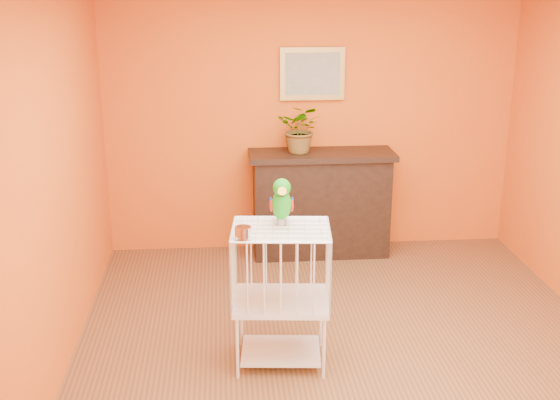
{
  "coord_description": "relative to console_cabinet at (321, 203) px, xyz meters",
  "views": [
    {
      "loc": [
        -0.88,
        -4.46,
        2.62
      ],
      "look_at": [
        -0.49,
        0.05,
        1.19
      ],
      "focal_mm": 45.0,
      "sensor_mm": 36.0,
      "label": 1
    }
  ],
  "objects": [
    {
      "name": "potted_plant",
      "position": [
        -0.2,
        0.07,
        0.69
      ],
      "size": [
        0.55,
        0.58,
        0.36
      ],
      "primitive_type": "imported",
      "rotation": [
        0.0,
        0.0,
        -0.37
      ],
      "color": "#26722D",
      "rests_on": "console_cabinet"
    },
    {
      "name": "console_cabinet",
      "position": [
        0.0,
        0.0,
        0.0
      ],
      "size": [
        1.39,
        0.5,
        1.03
      ],
      "color": "black",
      "rests_on": "ground"
    },
    {
      "name": "feed_cup",
      "position": [
        -0.83,
        -2.21,
        0.53
      ],
      "size": [
        0.11,
        0.11,
        0.08
      ],
      "primitive_type": "cylinder",
      "color": "silver",
      "rests_on": "birdcage"
    },
    {
      "name": "parrot",
      "position": [
        -0.56,
        -1.98,
        0.67
      ],
      "size": [
        0.17,
        0.31,
        0.35
      ],
      "rotation": [
        0.0,
        0.0,
        -0.06
      ],
      "color": "#59544C",
      "rests_on": "birdcage"
    },
    {
      "name": "ground",
      "position": [
        -0.07,
        -2.01,
        -0.52
      ],
      "size": [
        4.5,
        4.5,
        0.0
      ],
      "primitive_type": "plane",
      "color": "brown",
      "rests_on": "ground"
    },
    {
      "name": "framed_picture",
      "position": [
        -0.07,
        0.21,
        1.23
      ],
      "size": [
        0.62,
        0.04,
        0.5
      ],
      "color": "#A5833B",
      "rests_on": "room_shell"
    },
    {
      "name": "birdcage",
      "position": [
        -0.57,
        -2.04,
        0.01
      ],
      "size": [
        0.7,
        0.56,
        1.01
      ],
      "rotation": [
        0.0,
        0.0,
        -0.09
      ],
      "color": "silver",
      "rests_on": "ground"
    },
    {
      "name": "room_shell",
      "position": [
        -0.07,
        -2.01,
        1.07
      ],
      "size": [
        4.5,
        4.5,
        4.5
      ],
      "color": "#CA5713",
      "rests_on": "ground"
    }
  ]
}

